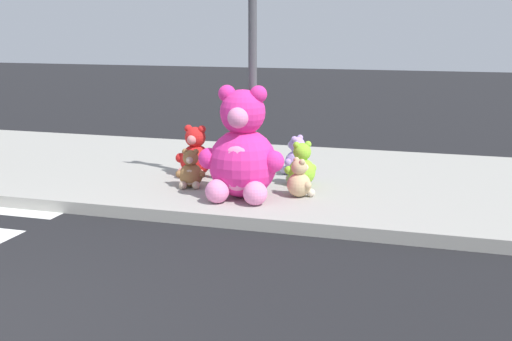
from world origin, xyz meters
TOP-DOWN VIEW (x-y plane):
  - sidewalk at (0.00, 5.20)m, footprint 28.00×4.40m
  - sign_pole at (1.00, 4.40)m, footprint 0.56×0.11m
  - plush_pink_large at (1.05, 3.81)m, footprint 1.06×0.94m
  - plush_teal at (0.63, 4.86)m, footprint 0.44×0.44m
  - plush_lavender at (1.38, 5.24)m, footprint 0.40×0.42m
  - plush_lime at (1.60, 4.64)m, footprint 0.42×0.43m
  - plush_red at (0.06, 4.71)m, footprint 0.56×0.49m
  - plush_tan at (1.72, 4.05)m, footprint 0.35×0.35m
  - plush_brown at (0.24, 4.10)m, footprint 0.39×0.36m

SIDE VIEW (x-z plane):
  - sidewalk at x=0.00m, z-range 0.00..0.15m
  - plush_tan at x=1.72m, z-range 0.10..0.59m
  - plush_brown at x=0.24m, z-range 0.10..0.61m
  - plush_lavender at x=1.38m, z-range 0.09..0.66m
  - plush_lime at x=1.60m, z-range 0.09..0.68m
  - plush_teal at x=0.63m, z-range 0.09..0.71m
  - plush_red at x=0.06m, z-range 0.08..0.80m
  - plush_pink_large at x=1.05m, z-range 0.01..1.39m
  - sign_pole at x=1.00m, z-range 0.25..3.45m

